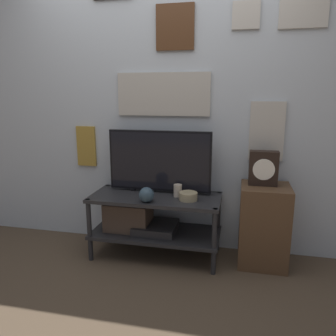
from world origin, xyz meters
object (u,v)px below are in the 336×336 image
(vase_round_glass, at_px, (147,195))
(vase_wide_bowl, at_px, (188,196))
(television, at_px, (160,161))
(mantel_clock, at_px, (263,168))
(candle_jar, at_px, (178,190))

(vase_round_glass, bearing_deg, vase_wide_bowl, 21.06)
(television, distance_m, vase_wide_bowl, 0.41)
(television, xyz_separation_m, vase_round_glass, (-0.04, -0.28, -0.22))
(television, height_order, vase_round_glass, television)
(vase_round_glass, bearing_deg, television, 82.08)
(vase_wide_bowl, bearing_deg, mantel_clock, 13.05)
(mantel_clock, bearing_deg, candle_jar, -175.06)
(television, height_order, mantel_clock, television)
(candle_jar, height_order, mantel_clock, mantel_clock)
(vase_wide_bowl, relative_size, candle_jar, 1.44)
(television, relative_size, mantel_clock, 3.22)
(television, bearing_deg, vase_round_glass, -97.92)
(mantel_clock, bearing_deg, television, 178.53)
(vase_round_glass, relative_size, vase_wide_bowl, 0.81)
(vase_round_glass, distance_m, mantel_clock, 0.97)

